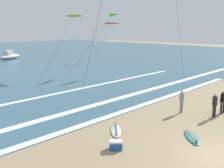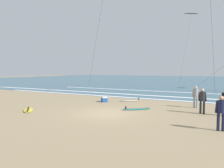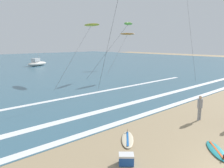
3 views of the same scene
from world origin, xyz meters
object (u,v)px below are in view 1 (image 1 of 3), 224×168
at_px(cooler_box, 116,145).
at_px(kite_orange_far_right, 112,23).
at_px(surfer_left_near, 182,99).
at_px(kite_yellow_high_left, 73,16).
at_px(surfboard_foreground_flat, 116,130).
at_px(surfer_background_far, 223,100).
at_px(offshore_boat, 10,56).
at_px(surfboard_near_water, 192,137).
at_px(surfer_right_near, 215,103).
at_px(kite_lime_far_left, 113,15).

bearing_deg(cooler_box, kite_orange_far_right, 43.40).
height_order(surfer_left_near, cooler_box, surfer_left_near).
distance_m(kite_yellow_high_left, kite_orange_far_right, 14.47).
height_order(surfboard_foreground_flat, kite_yellow_high_left, kite_yellow_high_left).
bearing_deg(kite_orange_far_right, kite_yellow_high_left, -155.82).
bearing_deg(kite_orange_far_right, surfboard_foreground_flat, -136.50).
bearing_deg(surfboard_foreground_flat, cooler_box, -137.99).
height_order(surfboard_foreground_flat, kite_orange_far_right, kite_orange_far_right).
height_order(surfer_background_far, cooler_box, surfer_background_far).
distance_m(surfer_background_far, offshore_boat, 42.14).
relative_size(surfer_background_far, surfboard_near_water, 0.82).
height_order(surfer_background_far, offshore_boat, offshore_boat).
xyz_separation_m(surfer_right_near, surfboard_near_water, (-4.19, -0.59, -0.91)).
xyz_separation_m(surfboard_near_water, surfboard_foreground_flat, (-2.07, 3.62, 0.00)).
distance_m(surfer_right_near, surfboard_foreground_flat, 7.01).
height_order(surfer_left_near, offshore_boat, offshore_boat).
bearing_deg(cooler_box, kite_yellow_high_left, 55.42).
bearing_deg(kite_yellow_high_left, kite_orange_far_right, 24.18).
relative_size(surfboard_near_water, offshore_boat, 0.36).
distance_m(surfer_left_near, surfboard_near_water, 4.51).
xyz_separation_m(surfboard_near_water, offshore_boat, (11.27, 42.26, 0.51)).
relative_size(kite_yellow_high_left, cooler_box, 10.89).
distance_m(surfer_left_near, surfboard_foreground_flat, 5.77).
xyz_separation_m(surfer_left_near, cooler_box, (-7.38, -0.60, -0.74)).
bearing_deg(kite_orange_far_right, surfer_background_far, -122.76).
distance_m(offshore_boat, cooler_box, 42.97).
bearing_deg(kite_yellow_high_left, surfer_background_far, -100.30).
xyz_separation_m(surfer_right_near, surfer_left_near, (-0.64, 2.04, 0.00)).
xyz_separation_m(surfboard_foreground_flat, cooler_box, (-1.76, -1.59, 0.18)).
distance_m(surfboard_near_water, kite_lime_far_left, 24.03).
distance_m(surfer_background_far, kite_lime_far_left, 20.66).
bearing_deg(surfboard_near_water, surfer_background_far, 5.61).
bearing_deg(kite_orange_far_right, kite_lime_far_left, -136.19).
relative_size(surfer_right_near, offshore_boat, 0.29).
bearing_deg(offshore_boat, surfboard_foreground_flat, -109.04).
bearing_deg(surfer_left_near, surfer_right_near, -72.56).
distance_m(surfer_background_far, surfboard_near_water, 5.55).
bearing_deg(offshore_boat, kite_yellow_high_left, -95.69).
bearing_deg(kite_lime_far_left, surfboard_foreground_flat, -136.68).
bearing_deg(surfer_right_near, cooler_box, 169.79).
relative_size(surfer_left_near, surfboard_foreground_flat, 0.83).
distance_m(surfboard_foreground_flat, kite_yellow_high_left, 21.72).
height_order(surfer_right_near, kite_yellow_high_left, kite_yellow_high_left).
distance_m(surfboard_foreground_flat, cooler_box, 2.38).
bearing_deg(kite_lime_far_left, offshore_boat, 95.59).
xyz_separation_m(kite_lime_far_left, kite_orange_far_right, (8.71, 8.35, -0.97)).
bearing_deg(surfboard_near_water, offshore_boat, 75.07).
distance_m(surfer_background_far, cooler_box, 9.42).
bearing_deg(surfer_background_far, offshore_boat, 82.05).
bearing_deg(surfer_background_far, kite_lime_far_left, 65.45).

